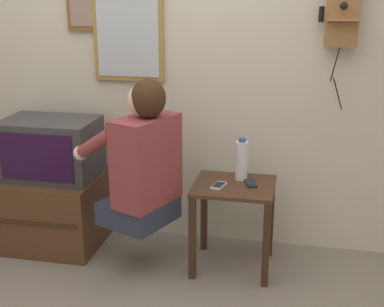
# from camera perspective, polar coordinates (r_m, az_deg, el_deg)

# --- Properties ---
(wall_back) EXTENTS (6.80, 0.05, 2.55)m
(wall_back) POSITION_cam_1_polar(r_m,az_deg,el_deg) (3.50, -1.05, 10.67)
(wall_back) COLOR beige
(wall_back) RESTS_ON ground_plane
(side_table) EXTENTS (0.48, 0.43, 0.55)m
(side_table) POSITION_cam_1_polar(r_m,az_deg,el_deg) (3.27, 4.46, -5.39)
(side_table) COLOR #422819
(side_table) RESTS_ON ground_plane
(person) EXTENTS (0.62, 0.58, 0.88)m
(person) POSITION_cam_1_polar(r_m,az_deg,el_deg) (3.14, -5.27, -0.68)
(person) COLOR #2D3347
(person) RESTS_ON ground_plane
(tv_stand) EXTENTS (0.67, 0.55, 0.48)m
(tv_stand) POSITION_cam_1_polar(r_m,az_deg,el_deg) (3.76, -14.71, -5.83)
(tv_stand) COLOR #51331E
(tv_stand) RESTS_ON ground_plane
(television) EXTENTS (0.60, 0.41, 0.39)m
(television) POSITION_cam_1_polar(r_m,az_deg,el_deg) (3.61, -14.85, 0.55)
(television) COLOR #38383A
(television) RESTS_ON tv_stand
(wall_phone_antique) EXTENTS (0.23, 0.18, 0.83)m
(wall_phone_antique) POSITION_cam_1_polar(r_m,az_deg,el_deg) (3.32, 15.77, 14.52)
(wall_phone_antique) COLOR olive
(wall_mirror) EXTENTS (0.47, 0.03, 0.58)m
(wall_mirror) POSITION_cam_1_polar(r_m,az_deg,el_deg) (3.54, -6.82, 12.41)
(wall_mirror) COLOR olive
(cell_phone_held) EXTENTS (0.09, 0.13, 0.01)m
(cell_phone_held) POSITION_cam_1_polar(r_m,az_deg,el_deg) (3.18, 2.87, -3.43)
(cell_phone_held) COLOR silver
(cell_phone_held) RESTS_ON side_table
(cell_phone_spare) EXTENTS (0.09, 0.14, 0.01)m
(cell_phone_spare) POSITION_cam_1_polar(r_m,az_deg,el_deg) (3.23, 6.27, -3.18)
(cell_phone_spare) COLOR black
(cell_phone_spare) RESTS_ON side_table
(water_bottle) EXTENTS (0.08, 0.08, 0.26)m
(water_bottle) POSITION_cam_1_polar(r_m,az_deg,el_deg) (3.27, 5.31, -0.72)
(water_bottle) COLOR silver
(water_bottle) RESTS_ON side_table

